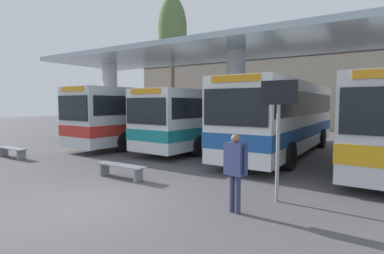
% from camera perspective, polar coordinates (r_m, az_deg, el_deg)
% --- Properties ---
extents(ground_plane, '(100.00, 100.00, 0.00)m').
position_cam_1_polar(ground_plane, '(7.97, -19.14, -13.85)').
color(ground_plane, '#565456').
extents(townhouse_backdrop, '(40.00, 0.58, 8.97)m').
position_cam_1_polar(townhouse_backdrop, '(30.26, 21.30, 9.42)').
color(townhouse_backdrop, tan).
rests_on(townhouse_backdrop, ground_plane).
extents(station_canopy, '(22.21, 6.09, 5.20)m').
position_cam_1_polar(station_canopy, '(14.64, 8.33, 11.87)').
color(station_canopy, silver).
rests_on(station_canopy, ground_plane).
extents(transit_bus_left_bay, '(3.01, 11.21, 3.29)m').
position_cam_1_polar(transit_bus_left_bay, '(18.81, -7.55, 2.53)').
color(transit_bus_left_bay, silver).
rests_on(transit_bus_left_bay, ground_plane).
extents(transit_bus_center_bay, '(3.08, 12.23, 3.13)m').
position_cam_1_polar(transit_bus_center_bay, '(17.68, 4.91, 2.16)').
color(transit_bus_center_bay, white).
rests_on(transit_bus_center_bay, ground_plane).
extents(transit_bus_right_bay, '(2.79, 11.59, 3.43)m').
position_cam_1_polar(transit_bus_right_bay, '(15.31, 17.16, 2.20)').
color(transit_bus_right_bay, white).
rests_on(transit_bus_right_bay, ground_plane).
extents(waiting_bench_near_pillar, '(1.96, 0.44, 0.46)m').
position_cam_1_polar(waiting_bench_near_pillar, '(10.27, -13.44, -7.57)').
color(waiting_bench_near_pillar, gray).
rests_on(waiting_bench_near_pillar, ground_plane).
extents(waiting_bench_mid_platform, '(1.91, 0.44, 0.46)m').
position_cam_1_polar(waiting_bench_mid_platform, '(15.91, -31.04, -3.82)').
color(waiting_bench_mid_platform, gray).
rests_on(waiting_bench_mid_platform, ground_plane).
extents(info_sign_platform, '(0.90, 0.09, 3.05)m').
position_cam_1_polar(info_sign_platform, '(7.73, 16.15, 2.04)').
color(info_sign_platform, gray).
rests_on(info_sign_platform, ground_plane).
extents(pedestrian_waiting, '(0.67, 0.36, 1.80)m').
position_cam_1_polar(pedestrian_waiting, '(6.83, 8.24, -7.17)').
color(pedestrian_waiting, '#333856').
rests_on(pedestrian_waiting, ground_plane).
extents(poplar_tree_behind_left, '(2.53, 2.53, 11.78)m').
position_cam_1_polar(poplar_tree_behind_left, '(27.62, -3.77, 17.84)').
color(poplar_tree_behind_left, brown).
rests_on(poplar_tree_behind_left, ground_plane).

